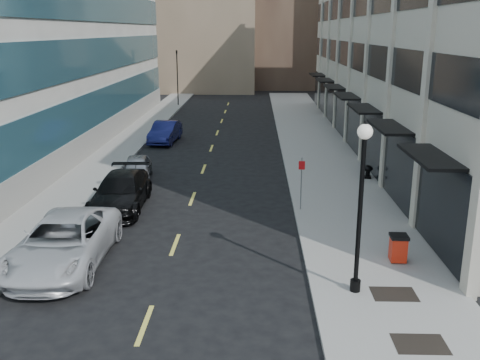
# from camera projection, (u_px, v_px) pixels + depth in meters

# --- Properties ---
(sidewalk_right) EXTENTS (5.00, 80.00, 0.15)m
(sidewalk_right) POSITION_uv_depth(u_px,v_px,m) (326.00, 169.00, 32.55)
(sidewalk_right) COLOR gray
(sidewalk_right) RESTS_ON ground
(sidewalk_left) EXTENTS (3.00, 80.00, 0.15)m
(sidewalk_left) POSITION_uv_depth(u_px,v_px,m) (99.00, 167.00, 32.94)
(sidewalk_left) COLOR gray
(sidewalk_left) RESTS_ON ground
(building_right) EXTENTS (15.30, 46.50, 18.25)m
(building_right) POSITION_uv_depth(u_px,v_px,m) (457.00, 18.00, 36.60)
(building_right) COLOR #B8AF9C
(building_right) RESTS_ON ground
(skyline_tan_far) EXTENTS (12.00, 14.00, 22.00)m
(skyline_tan_far) POSITION_uv_depth(u_px,v_px,m) (150.00, 12.00, 86.00)
(skyline_tan_far) COLOR #927960
(skyline_tan_far) RESTS_ON ground
(skyline_stone) EXTENTS (10.00, 14.00, 20.00)m
(skyline_stone) POSITION_uv_depth(u_px,v_px,m) (363.00, 17.00, 73.83)
(skyline_stone) COLOR #B8AF9C
(skyline_stone) RESTS_ON ground
(grate_mid) EXTENTS (1.40, 1.00, 0.01)m
(grate_mid) POSITION_uv_depth(u_px,v_px,m) (420.00, 344.00, 14.24)
(grate_mid) COLOR black
(grate_mid) RESTS_ON sidewalk_right
(grate_far) EXTENTS (1.40, 1.00, 0.01)m
(grate_far) POSITION_uv_depth(u_px,v_px,m) (394.00, 294.00, 16.93)
(grate_far) COLOR black
(grate_far) RESTS_ON sidewalk_right
(road_centerline) EXTENTS (0.15, 68.20, 0.01)m
(road_centerline) POSITION_uv_depth(u_px,v_px,m) (198.00, 182.00, 29.89)
(road_centerline) COLOR #D8CC4C
(road_centerline) RESTS_ON ground
(traffic_signal) EXTENTS (0.66, 0.66, 6.98)m
(traffic_signal) POSITION_uv_depth(u_px,v_px,m) (177.00, 54.00, 58.33)
(traffic_signal) COLOR black
(traffic_signal) RESTS_ON ground
(car_white_van) EXTENTS (3.02, 6.41, 1.77)m
(car_white_van) POSITION_uv_depth(u_px,v_px,m) (64.00, 242.00, 19.17)
(car_white_van) COLOR silver
(car_white_van) RESTS_ON ground
(car_black_pickup) EXTENTS (2.50, 5.79, 1.66)m
(car_black_pickup) POSITION_uv_depth(u_px,v_px,m) (121.00, 192.00, 25.33)
(car_black_pickup) COLOR black
(car_black_pickup) RESTS_ON ground
(car_silver_sedan) EXTENTS (2.08, 4.11, 1.34)m
(car_silver_sedan) POSITION_uv_depth(u_px,v_px,m) (137.00, 168.00, 30.36)
(car_silver_sedan) COLOR gray
(car_silver_sedan) RESTS_ON ground
(car_blue_sedan) EXTENTS (2.02, 4.91, 1.58)m
(car_blue_sedan) POSITION_uv_depth(u_px,v_px,m) (165.00, 132.00, 40.36)
(car_blue_sedan) COLOR navy
(car_blue_sedan) RESTS_ON ground
(trash_bin) EXTENTS (0.64, 0.71, 1.02)m
(trash_bin) POSITION_uv_depth(u_px,v_px,m) (398.00, 247.00, 19.19)
(trash_bin) COLOR red
(trash_bin) RESTS_ON sidewalk_right
(lamppost) EXTENTS (0.46, 0.46, 5.54)m
(lamppost) POSITION_uv_depth(u_px,v_px,m) (361.00, 194.00, 16.28)
(lamppost) COLOR black
(lamppost) RESTS_ON sidewalk_right
(sign_post) EXTENTS (0.29, 0.07, 2.47)m
(sign_post) POSITION_uv_depth(u_px,v_px,m) (301.00, 176.00, 24.57)
(sign_post) COLOR slate
(sign_post) RESTS_ON sidewalk_right
(urn_planter) EXTENTS (0.54, 0.54, 0.75)m
(urn_planter) POSITION_uv_depth(u_px,v_px,m) (368.00, 170.00, 30.10)
(urn_planter) COLOR black
(urn_planter) RESTS_ON sidewalk_right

